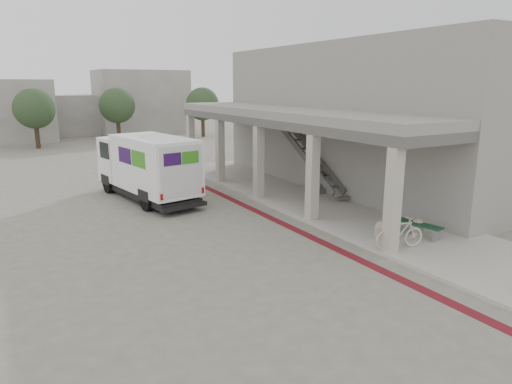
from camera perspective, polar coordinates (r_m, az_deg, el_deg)
ground at (r=16.05m, az=1.94°, el=-5.26°), size 120.00×120.00×0.00m
bike_lane_stripe at (r=18.17m, az=1.30°, el=-2.99°), size 0.35×40.00×0.01m
sidewalk at (r=18.37m, az=12.62°, el=-2.97°), size 4.40×28.00×0.12m
transit_building at (r=22.96m, az=10.72°, el=8.84°), size 7.60×17.00×7.00m
distant_backdrop at (r=49.13m, az=-24.12°, el=9.40°), size 28.00×10.00×6.50m
tree_left at (r=41.07m, az=-25.97°, el=9.34°), size 3.20×3.20×4.80m
tree_mid at (r=44.11m, az=-16.98°, el=10.28°), size 3.20×3.20×4.80m
tree_right at (r=45.67m, az=-6.71°, el=10.84°), size 3.20×3.20×4.80m
fedex_truck at (r=21.08m, az=-13.54°, el=3.22°), size 3.10×7.03×2.90m
bench at (r=16.35m, az=19.15°, el=-4.02°), size 0.78×1.99×0.46m
bollard_near at (r=16.46m, az=19.60°, el=-4.11°), size 0.37×0.37×0.56m
bollard_far at (r=15.53m, az=15.39°, el=-4.67°), size 0.43×0.43×0.65m
utility_cabinet at (r=21.67m, az=7.92°, el=1.22°), size 0.50×0.63×0.98m
bicycle_cream at (r=14.83m, az=17.54°, el=-4.94°), size 1.74×0.82×1.01m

